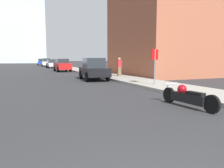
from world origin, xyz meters
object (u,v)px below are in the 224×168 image
at_px(parked_car_black, 94,69).
at_px(parked_car_blue, 41,62).
at_px(parked_car_red, 62,65).
at_px(motorcycle, 187,97).
at_px(parked_car_silver, 52,64).
at_px(stop_sign, 155,60).
at_px(pedestrian, 119,67).
at_px(parked_car_white, 46,62).

xyz_separation_m(parked_car_black, parked_car_blue, (-0.36, 46.31, 0.02)).
bearing_deg(parked_car_red, motorcycle, -90.39).
xyz_separation_m(parked_car_red, parked_car_silver, (0.14, 12.23, -0.03)).
relative_size(stop_sign, pedestrian, 1.27).
bearing_deg(stop_sign, pedestrian, 84.03).
xyz_separation_m(motorcycle, pedestrian, (2.61, 11.39, 0.60)).
xyz_separation_m(parked_car_white, parked_car_blue, (-0.19, 10.78, -0.03)).
distance_m(motorcycle, parked_car_silver, 35.63).
bearing_deg(stop_sign, motorcycle, -111.41).
relative_size(parked_car_red, parked_car_white, 1.07).
height_order(motorcycle, pedestrian, pedestrian).
bearing_deg(parked_car_silver, parked_car_black, -90.93).
bearing_deg(motorcycle, stop_sign, 64.90).
bearing_deg(parked_car_black, motorcycle, -85.54).
bearing_deg(parked_car_red, pedestrian, -77.62).
xyz_separation_m(parked_car_blue, pedestrian, (2.92, -45.50, 0.10)).
bearing_deg(parked_car_silver, pedestrian, -84.89).
height_order(parked_car_red, parked_car_silver, parked_car_red).
bearing_deg(motorcycle, parked_car_blue, 86.62).
height_order(parked_car_black, stop_sign, stop_sign).
distance_m(parked_car_red, parked_car_blue, 33.49).
relative_size(parked_car_black, parked_car_red, 0.96).
bearing_deg(parked_car_red, stop_sign, -84.26).
relative_size(parked_car_silver, parked_car_white, 1.00).
xyz_separation_m(parked_car_blue, stop_sign, (2.24, -51.96, 0.67)).
xyz_separation_m(parked_car_black, parked_car_silver, (-0.16, 25.05, -0.03)).
height_order(parked_car_white, stop_sign, stop_sign).
relative_size(motorcycle, parked_car_silver, 0.58).
distance_m(parked_car_white, pedestrian, 34.83).
height_order(parked_car_red, parked_car_white, parked_car_white).
height_order(parked_car_black, parked_car_silver, parked_car_black).
bearing_deg(parked_car_silver, parked_car_white, 88.73).
height_order(motorcycle, parked_car_silver, parked_car_silver).
xyz_separation_m(parked_car_red, parked_car_blue, (-0.06, 33.49, 0.02)).
xyz_separation_m(parked_car_silver, pedestrian, (2.72, -24.23, 0.15)).
bearing_deg(parked_car_blue, parked_car_black, -84.20).
distance_m(parked_car_silver, pedestrian, 24.39).
distance_m(motorcycle, pedestrian, 11.70).
bearing_deg(parked_car_black, parked_car_blue, 95.16).
height_order(parked_car_black, parked_car_red, parked_car_black).
bearing_deg(parked_car_red, parked_car_silver, 88.37).
bearing_deg(parked_car_red, parked_car_black, -89.67).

